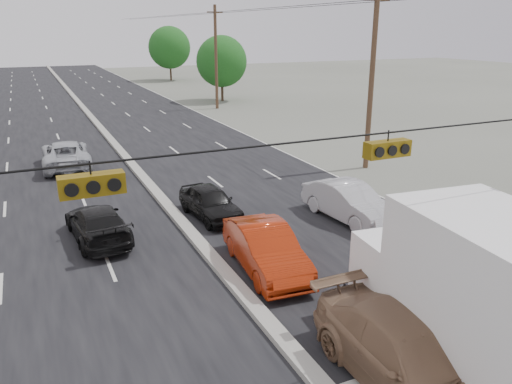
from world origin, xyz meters
The scene contains 15 objects.
ground centered at (0.00, 0.00, 0.00)m, with size 200.00×200.00×0.00m, color #606356.
road_surface centered at (0.00, 30.00, 0.00)m, with size 20.00×160.00×0.02m, color black.
center_median centered at (0.00, 30.00, 0.10)m, with size 0.50×160.00×0.20m, color gray.
utility_pole_right_b centered at (12.50, 15.00, 5.11)m, with size 1.60×0.30×10.00m.
utility_pole_right_c centered at (12.50, 40.00, 5.11)m, with size 1.60×0.30×10.00m.
traffic_signals centered at (1.40, 0.00, 5.49)m, with size 25.00×0.30×0.54m.
tree_right_mid centered at (15.00, 45.00, 4.34)m, with size 5.60×5.60×7.14m.
tree_right_far centered at (16.00, 70.00, 4.96)m, with size 6.40×6.40×8.16m.
box_truck centered at (3.48, -1.47, 2.08)m, with size 3.60×8.22×4.05m.
tan_sedan centered at (1.79, -1.04, 0.83)m, with size 2.31×5.69×1.65m, color #8C684B.
red_sedan centered at (1.40, 5.62, 0.79)m, with size 1.67×4.79×1.58m, color #A12409.
queue_car_a centered at (1.40, 11.12, 0.69)m, with size 1.63×4.05×1.38m, color black.
queue_car_b centered at (6.70, 8.39, 0.79)m, with size 1.67×4.79×1.58m, color #BDBDBF.
oncoming_near centered at (-3.39, 10.65, 0.68)m, with size 1.90×4.68×1.36m, color black.
oncoming_far centered at (-3.56, 22.48, 0.78)m, with size 2.60×5.64×1.57m, color #B4B7BC.
Camera 1 is at (-5.31, -8.16, 7.88)m, focal length 35.00 mm.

